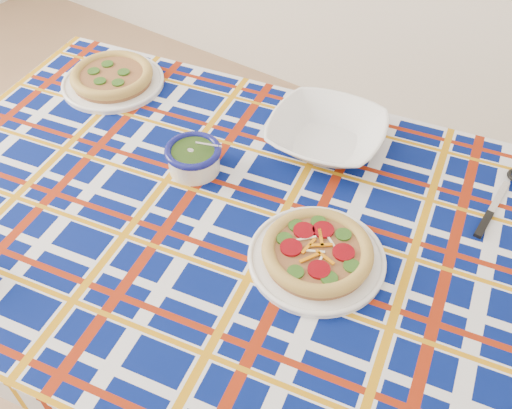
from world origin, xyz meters
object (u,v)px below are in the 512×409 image
Objects in this scene: main_focaccia_plate at (317,252)px; serving_bowl at (326,134)px; dining_table at (243,244)px; pesto_bowl at (193,156)px.

main_focaccia_plate is 0.35m from serving_bowl.
dining_table is 6.17× the size of serving_bowl.
dining_table is 0.20m from main_focaccia_plate.
serving_bowl is (0.21, 0.24, -0.00)m from pesto_bowl.
pesto_bowl is at bearing 147.90° from dining_table.
pesto_bowl is 0.32m from serving_bowl.
main_focaccia_plate is 2.18× the size of pesto_bowl.
dining_table is 6.00× the size of main_focaccia_plate.
main_focaccia_plate is 0.37m from pesto_bowl.
dining_table is at bearing -94.42° from serving_bowl.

